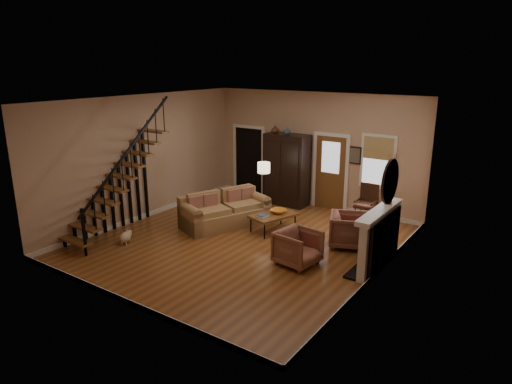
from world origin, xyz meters
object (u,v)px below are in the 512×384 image
Objects in this scene: armoire at (287,170)px; sofa at (225,210)px; armchair_left at (298,248)px; side_chair at (366,204)px; coffee_table at (273,223)px; armchair_right at (349,230)px; floor_lamp at (264,189)px.

sofa is at bearing -97.67° from armoire.
side_chair is at bearing 4.52° from armchair_left.
coffee_table is 1.96m from armchair_right.
floor_lamp is 2.76m from side_chair.
armoire is 2.61m from side_chair.
armchair_left is 0.81× the size of side_chair.
armchair_left is at bearing -43.84° from floor_lamp.
side_chair is at bearing 49.53° from coffee_table.
floor_lamp reaches higher than armchair_right.
coffee_table is 1.34× the size of armchair_right.
armoire reaches higher than floor_lamp.
floor_lamp is at bearing 53.76° from armchair_left.
armchair_left reaches higher than coffee_table.
coffee_table is (0.90, -2.14, -0.83)m from armoire.
coffee_table is 1.40× the size of armchair_left.
armchair_left is at bearing 1.69° from sofa.
armchair_left is (2.37, -3.49, -0.68)m from armoire.
floor_lamp reaches higher than side_chair.
sofa reaches higher than coffee_table.
armchair_right is (1.95, 0.16, 0.17)m from coffee_table.
floor_lamp is at bearing -90.26° from armoire.
sofa is 1.51× the size of floor_lamp.
coffee_table is at bearing -45.67° from floor_lamp.
armoire is 2.45× the size of armchair_right.
armchair_left is (2.71, -0.99, -0.04)m from sofa.
armchair_left is at bearing -93.08° from side_chair.
side_chair is (2.89, 2.30, 0.09)m from sofa.
side_chair reaches higher than coffee_table.
sofa is 1.94× the size of coffee_table.
floor_lamp is (-0.90, 0.93, 0.52)m from coffee_table.
sofa is at bearing -104.38° from floor_lamp.
sofa is 1.30m from coffee_table.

